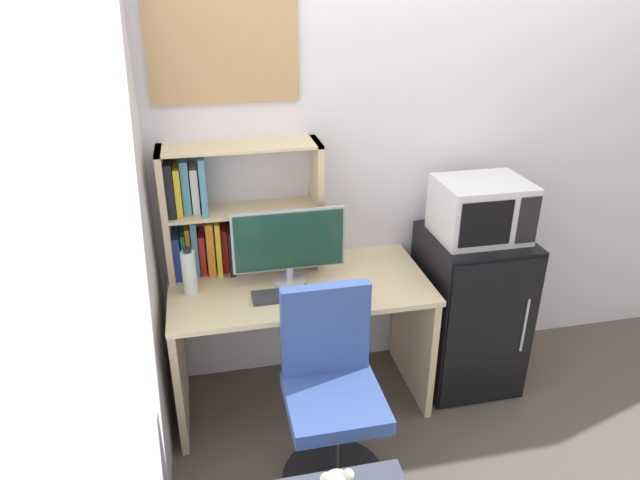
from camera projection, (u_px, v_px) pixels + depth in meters
wall_back at (509, 146)px, 3.27m from camera, size 6.40×0.04×2.60m
wall_left at (101, 366)px, 1.45m from camera, size 0.04×4.40×2.60m
desk at (300, 320)px, 3.04m from camera, size 1.33×0.66×0.75m
hutch_bookshelf at (217, 213)px, 2.94m from camera, size 0.81×0.23×0.68m
monitor at (289, 244)px, 2.85m from camera, size 0.57×0.17×0.40m
keyboard at (295, 294)px, 2.83m from camera, size 0.42×0.12×0.02m
computer_mouse at (349, 284)px, 2.90m from camera, size 0.06×0.08×0.03m
water_bottle at (189, 272)px, 2.81m from camera, size 0.07×0.07×0.25m
mini_fridge at (468, 309)px, 3.27m from camera, size 0.53×0.56×0.92m
microwave at (481, 209)px, 3.01m from camera, size 0.46×0.38×0.31m
desk_chair at (331, 403)px, 2.60m from camera, size 0.49×0.49×0.97m
wall_corkboard at (223, 50)px, 2.70m from camera, size 0.71×0.02×0.49m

